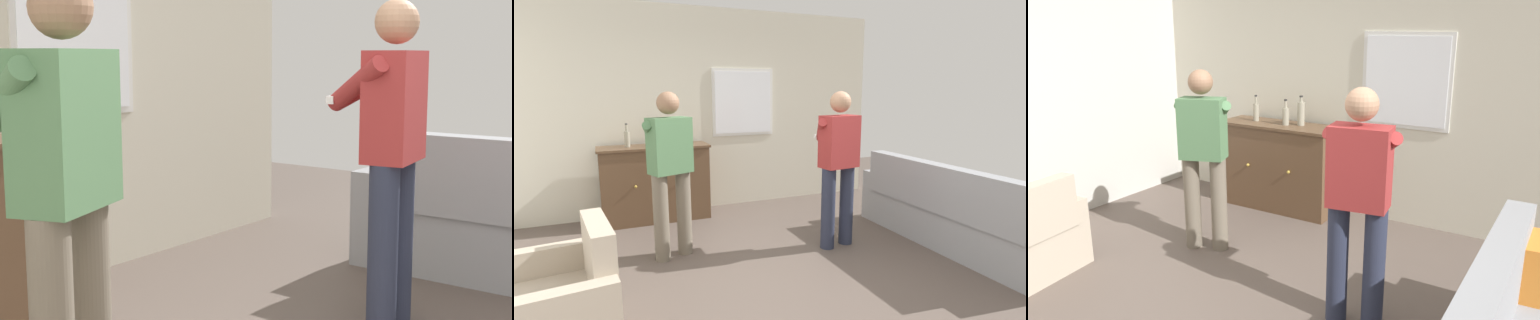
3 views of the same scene
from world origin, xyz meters
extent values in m
cube|color=silver|center=(0.52, 2.60, 1.51)|extent=(0.92, 0.02, 0.96)
cube|color=white|center=(0.52, 2.59, 1.51)|extent=(0.84, 0.03, 0.88)
cube|color=gray|center=(2.03, 1.25, 0.32)|extent=(0.55, 0.18, 0.64)
cube|color=orange|center=(1.96, 0.92, 0.60)|extent=(0.16, 0.41, 0.36)
cylinder|color=#6B6051|center=(-0.68, 1.07, 0.44)|extent=(0.15, 0.15, 0.88)
cube|color=#4C754C|center=(-0.80, 1.02, 1.16)|extent=(0.45, 0.35, 0.55)
sphere|color=#8C664C|center=(-0.80, 1.02, 1.57)|extent=(0.22, 0.22, 0.22)
cylinder|color=#4C754C|center=(-0.96, 1.13, 1.27)|extent=(0.20, 0.44, 0.29)
cylinder|color=#4C754C|center=(-0.75, 1.21, 1.27)|extent=(0.41, 0.32, 0.29)
cylinder|color=#282D42|center=(0.77, 0.60, 0.44)|extent=(0.15, 0.15, 0.88)
cylinder|color=#282D42|center=(1.02, 0.63, 0.44)|extent=(0.15, 0.15, 0.88)
cube|color=#9E2D2D|center=(0.89, 0.62, 1.16)|extent=(0.43, 0.28, 0.55)
sphere|color=tan|center=(0.89, 0.62, 1.57)|extent=(0.22, 0.22, 0.22)
cylinder|color=#9E2D2D|center=(0.76, 0.76, 1.27)|extent=(0.28, 0.43, 0.29)
cylinder|color=#9E2D2D|center=(0.99, 0.79, 1.27)|extent=(0.37, 0.38, 0.29)
cube|color=white|center=(0.85, 0.93, 1.18)|extent=(0.15, 0.06, 0.04)
camera|label=1|loc=(-2.35, -0.97, 1.41)|focal=50.00mm
camera|label=2|loc=(-1.42, -2.93, 1.71)|focal=28.00mm
camera|label=3|loc=(2.13, -2.30, 2.06)|focal=35.00mm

